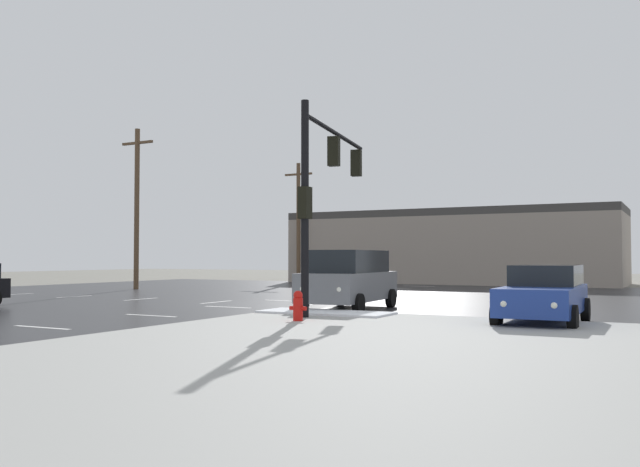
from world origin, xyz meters
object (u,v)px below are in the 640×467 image
Objects in this scene: suv_grey at (349,278)px; utility_pole_far at (137,205)px; fire_hydrant at (298,306)px; sedan_blue at (544,293)px; traffic_signal_mast at (324,177)px; utility_pole_distant at (298,220)px.

suv_grey is 0.54× the size of utility_pole_far.
sedan_blue is at bearing 30.01° from fire_hydrant.
utility_pole_distant is (-14.60, 23.73, 0.24)m from traffic_signal_mast.
utility_pole_far reaches higher than fire_hydrant.
fire_hydrant is 0.16× the size of suv_grey.
traffic_signal_mast is at bearing 103.98° from fire_hydrant.
traffic_signal_mast is 0.70× the size of utility_pole_far.
traffic_signal_mast reaches higher than suv_grey.
utility_pole_far is at bearing -102.30° from utility_pole_distant.
utility_pole_distant is at bearing 119.99° from fire_hydrant.
traffic_signal_mast is 7.24m from sedan_blue.
traffic_signal_mast is at bearing -58.39° from utility_pole_distant.
suv_grey is 25.66m from utility_pole_distant.
sedan_blue is (6.80, -2.11, -0.24)m from suv_grey.
utility_pole_far is (-23.87, 9.96, 3.91)m from sedan_blue.
traffic_signal_mast is at bearing -30.90° from utility_pole_far.
utility_pole_far reaches higher than utility_pole_distant.
utility_pole_far reaches higher than sedan_blue.
traffic_signal_mast is 1.29× the size of suv_grey.
utility_pole_distant is at bearing 77.70° from utility_pole_far.
sedan_blue is at bearing -95.81° from traffic_signal_mast.
traffic_signal_mast is 8.06× the size of fire_hydrant.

